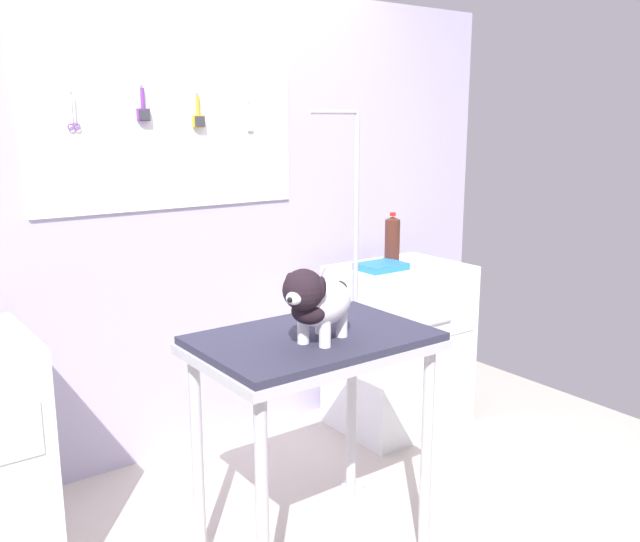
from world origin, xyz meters
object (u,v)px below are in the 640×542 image
Objects in this scene: grooming_table at (313,363)px; cabinet_right at (399,346)px; grooming_arm at (353,322)px; dog at (317,301)px; soda_bottle at (392,240)px.

cabinet_right is at bearing 32.93° from grooming_table.
grooming_arm is 0.83m from cabinet_right.
soda_bottle is (1.14, 0.87, -0.03)m from dog.
cabinet_right is 0.58m from soda_bottle.
cabinet_right is at bearing 34.92° from dog.
grooming_arm is 4.48× the size of dog.
dog is (-0.05, -0.09, 0.26)m from grooming_table.
cabinet_right is 3.19× the size of soda_bottle.
soda_bottle is at bearing 37.34° from dog.
soda_bottle is (0.65, 0.47, 0.23)m from grooming_arm.
grooming_arm is 6.06× the size of soda_bottle.
grooming_arm is at bearing 39.13° from dog.
dog is (-0.49, -0.40, 0.25)m from grooming_arm.
grooming_arm is 1.90× the size of cabinet_right.
grooming_table reaches higher than cabinet_right.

